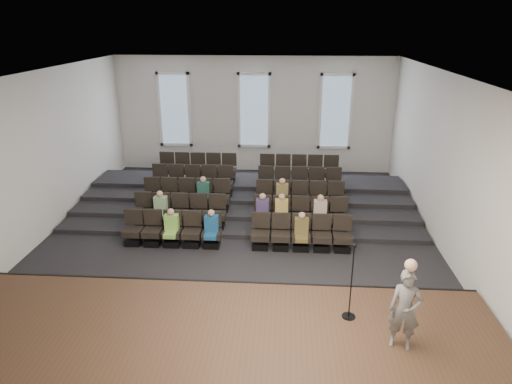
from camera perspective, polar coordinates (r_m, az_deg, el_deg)
ground at (r=14.28m, az=-2.23°, el=-5.81°), size 14.00×14.00×0.00m
ceiling at (r=12.86m, az=-2.55°, el=14.60°), size 12.00×14.00×0.02m
wall_back at (r=20.16m, az=-0.22°, el=9.60°), size 12.00×0.04×5.00m
wall_front at (r=7.02m, az=-8.66°, el=-12.95°), size 12.00×0.04×5.00m
wall_left at (r=15.23m, az=-25.58°, el=3.91°), size 0.04×14.00×5.00m
wall_right at (r=14.06m, az=22.86°, el=3.06°), size 0.04×14.00×5.00m
stage at (r=9.86m, az=-5.50°, el=-17.74°), size 11.80×3.60×0.50m
stage_lip at (r=11.28m, az=-4.05°, el=-12.19°), size 11.80×0.06×0.52m
risers at (r=17.09m, az=-1.13°, el=-0.50°), size 11.80×4.80×0.60m
seating_rows at (r=15.41m, az=-1.67°, el=-0.99°), size 6.80×4.70×1.67m
windows at (r=20.05m, az=-0.24°, el=10.12°), size 8.44×0.10×3.24m
audience at (r=14.23m, az=-1.55°, el=-2.30°), size 5.45×2.64×1.10m
speaker at (r=9.19m, az=18.12°, el=-13.85°), size 0.67×0.52×1.62m
mic_stand at (r=9.88m, az=11.70°, el=-12.61°), size 0.29×0.29×1.72m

